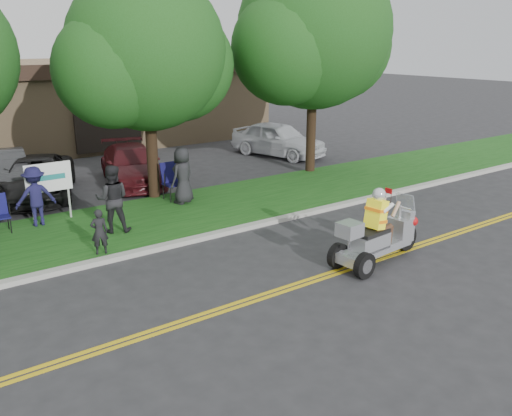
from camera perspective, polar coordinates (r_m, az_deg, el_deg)
ground at (r=11.87m, az=2.39°, el=-7.43°), size 120.00×120.00×0.00m
centerline_near at (r=11.46m, az=4.19°, el=-8.37°), size 60.00×0.10×0.01m
centerline_far at (r=11.57m, az=3.68°, el=-8.10°), size 60.00×0.10×0.01m
curb at (r=14.19m, az=-5.21°, el=-3.00°), size 60.00×0.25×0.12m
grass_verge at (r=15.98m, az=-9.15°, el=-0.82°), size 60.00×4.00×0.10m
commercial_building at (r=28.94m, az=-18.33°, el=10.57°), size 18.00×8.20×4.00m
tree_mid at (r=17.30m, az=-11.32°, el=15.22°), size 5.88×4.80×7.05m
tree_right at (r=20.72m, az=6.18°, el=17.37°), size 6.86×5.60×8.07m
business_sign at (r=15.97m, az=-20.98°, el=2.71°), size 1.25×0.06×1.75m
trike_scooter at (r=12.75m, az=12.63°, el=-3.00°), size 2.77×0.96×1.81m
lawn_chair_b at (r=17.38m, az=-8.85°, el=3.09°), size 0.62×0.64×1.17m
spectator_adult_mid at (r=14.58m, az=-14.88°, el=0.94°), size 1.08×1.00×1.79m
spectator_chair_a at (r=15.79m, az=-22.21°, el=1.15°), size 1.07×0.63×1.63m
spectator_chair_b at (r=16.80m, az=-7.74°, el=3.41°), size 1.00×0.84×1.75m
child_left at (r=13.24m, az=-16.16°, el=-2.40°), size 0.45×0.35×1.10m
parked_car_left at (r=19.77m, az=-25.16°, el=3.26°), size 2.12×4.58×1.46m
parked_car_mid at (r=19.07m, az=-22.07°, el=2.96°), size 3.66×5.19×1.31m
parked_car_right at (r=20.05m, az=-12.93°, el=4.46°), size 2.89×4.87×1.32m
parked_car_far_right at (r=24.22m, az=2.32°, el=7.26°), size 2.82×4.74×1.51m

